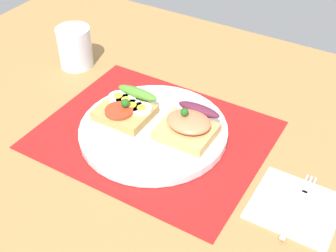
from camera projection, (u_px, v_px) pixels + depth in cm
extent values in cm
cube|color=olive|center=(154.00, 142.00, 80.96)|extent=(120.00, 90.00, 3.20)
cube|color=maroon|center=(154.00, 134.00, 79.85)|extent=(38.90, 31.20, 0.30)
cylinder|color=white|center=(153.00, 130.00, 79.28)|extent=(26.16, 26.16, 1.51)
cube|color=#AC884A|center=(124.00, 113.00, 80.51)|extent=(9.50, 8.13, 1.66)
cylinder|color=red|center=(119.00, 111.00, 79.18)|extent=(5.04, 5.04, 0.60)
ellipsoid|color=#4B852A|center=(137.00, 93.00, 82.38)|extent=(8.36, 2.20, 1.80)
sphere|color=#1E5919|center=(124.00, 104.00, 78.98)|extent=(1.60, 1.60, 1.60)
cylinder|color=white|center=(118.00, 97.00, 82.50)|extent=(3.65, 3.65, 0.50)
cylinder|color=yellow|center=(118.00, 96.00, 82.29)|extent=(1.64, 1.64, 0.16)
cylinder|color=white|center=(126.00, 101.00, 81.60)|extent=(3.65, 3.65, 0.50)
cylinder|color=yellow|center=(126.00, 99.00, 81.39)|extent=(1.64, 1.64, 0.16)
cylinder|color=white|center=(132.00, 106.00, 80.29)|extent=(3.65, 3.65, 0.50)
cylinder|color=yellow|center=(132.00, 105.00, 80.08)|extent=(1.64, 1.64, 0.16)
cylinder|color=white|center=(142.00, 109.00, 79.70)|extent=(3.65, 3.65, 0.50)
cylinder|color=yellow|center=(142.00, 108.00, 79.49)|extent=(1.64, 1.64, 0.16)
cube|color=tan|center=(186.00, 131.00, 76.50)|extent=(9.38, 7.99, 1.78)
ellipsoid|color=#E8734B|center=(189.00, 122.00, 75.64)|extent=(7.69, 6.39, 1.83)
ellipsoid|color=#541D32|center=(199.00, 110.00, 78.29)|extent=(7.98, 2.20, 1.80)
sphere|color=#1E5919|center=(184.00, 112.00, 75.05)|extent=(1.40, 1.40, 1.40)
cube|color=white|center=(295.00, 206.00, 66.90)|extent=(12.53, 11.82, 0.60)
cube|color=#B7B7BC|center=(294.00, 214.00, 65.07)|extent=(0.80, 10.33, 0.32)
cube|color=#B7B7BC|center=(305.00, 191.00, 68.64)|extent=(1.50, 1.20, 0.32)
cube|color=#B7B7BC|center=(305.00, 181.00, 70.23)|extent=(0.32, 2.80, 0.32)
cube|color=#B7B7BC|center=(309.00, 182.00, 69.97)|extent=(0.32, 2.80, 0.32)
cube|color=#B7B7BC|center=(313.00, 184.00, 69.71)|extent=(0.32, 2.80, 0.32)
cylinder|color=silver|center=(75.00, 47.00, 95.48)|extent=(7.19, 7.19, 8.68)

